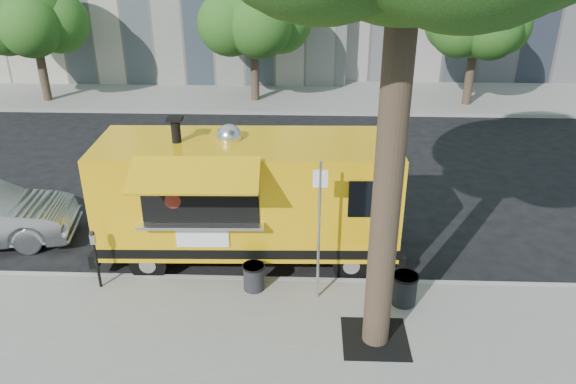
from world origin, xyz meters
name	(u,v)px	position (x,y,z in m)	size (l,w,h in m)	color
ground	(249,261)	(0.00, 0.00, 0.00)	(120.00, 120.00, 0.00)	black
curb	(245,281)	(0.00, -0.93, 0.07)	(60.00, 0.14, 0.16)	#999993
far_sidewalk	(279,96)	(0.00, 13.50, 0.07)	(60.00, 5.00, 0.15)	gray
tree_well	(375,339)	(2.60, -2.80, 0.15)	(1.20, 1.20, 0.02)	black
far_tree_a	(32,13)	(-10.00, 12.30, 3.78)	(3.42, 3.42, 5.36)	#33261C
far_tree_b	(253,12)	(-1.00, 12.70, 3.83)	(3.60, 3.60, 5.50)	#33261C
far_tree_c	(478,17)	(8.00, 12.40, 3.72)	(3.24, 3.24, 5.21)	#33261C
sign_post	(319,224)	(1.55, -1.55, 1.85)	(0.28, 0.06, 3.00)	silver
parking_meter	(95,253)	(-3.00, -1.35, 0.98)	(0.11, 0.11, 1.33)	black
food_truck	(247,196)	(-0.02, 0.17, 1.58)	(6.88, 3.30, 3.37)	#F7B40C
trash_bin_left	(404,288)	(3.28, -1.67, 0.49)	(0.54, 0.54, 0.65)	black
trash_bin_right	(254,276)	(0.23, -1.30, 0.45)	(0.47, 0.47, 0.57)	black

